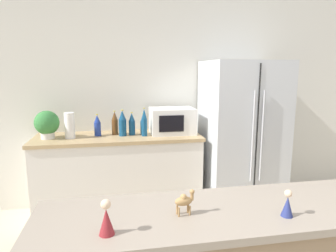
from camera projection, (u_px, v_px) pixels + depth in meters
wall_back at (156, 96)px, 3.55m from camera, size 8.00×0.06×2.55m
back_counter at (119, 175)px, 3.30m from camera, size 1.76×0.63×0.89m
refrigerator at (241, 137)px, 3.38m from camera, size 0.82×0.77×1.68m
potted_plant at (47, 124)px, 3.04m from camera, size 0.25×0.25×0.29m
paper_towel_roll at (70, 126)px, 3.06m from camera, size 0.10×0.10×0.27m
microwave at (172, 121)px, 3.31m from camera, size 0.48×0.37×0.28m
back_bottle_0 at (144, 123)px, 3.17m from camera, size 0.06×0.06×0.30m
back_bottle_1 at (143, 124)px, 3.25m from camera, size 0.06×0.06×0.23m
back_bottle_2 at (97, 126)px, 3.18m from camera, size 0.07×0.07×0.23m
back_bottle_3 at (123, 123)px, 3.18m from camera, size 0.08×0.08×0.28m
back_bottle_4 at (115, 123)px, 3.24m from camera, size 0.07×0.07×0.26m
back_bottle_5 at (132, 124)px, 3.23m from camera, size 0.07×0.07×0.25m
camel_figurine at (184, 200)px, 1.33m from camera, size 0.09×0.05×0.12m
wise_man_figurine_blue at (106, 219)px, 1.17m from camera, size 0.06×0.06×0.15m
wise_man_figurine_crimson at (287, 205)px, 1.32m from camera, size 0.05×0.05×0.12m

